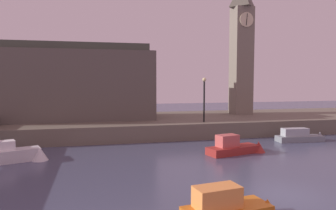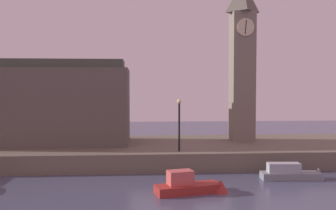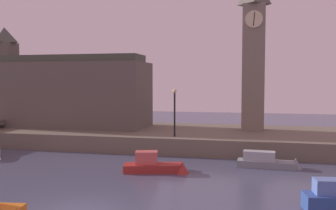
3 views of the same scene
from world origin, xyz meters
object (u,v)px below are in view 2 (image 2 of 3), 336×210
at_px(streetlamp, 179,119).
at_px(boat_cruiser_grey, 296,174).
at_px(boat_dinghy_red, 195,186).
at_px(clock_tower, 242,58).
at_px(parliament_hall, 27,102).

xyz_separation_m(streetlamp, boat_cruiser_grey, (8.09, -3.86, -3.69)).
height_order(streetlamp, boat_dinghy_red, streetlamp).
height_order(clock_tower, boat_dinghy_red, clock_tower).
xyz_separation_m(parliament_hall, streetlamp, (13.47, -5.22, -1.19)).
relative_size(parliament_hall, streetlamp, 4.18).
relative_size(clock_tower, streetlamp, 3.68).
bearing_deg(streetlamp, clock_tower, 41.98).
relative_size(clock_tower, boat_dinghy_red, 3.10).
height_order(parliament_hall, boat_cruiser_grey, parliament_hall).
relative_size(streetlamp, boat_cruiser_grey, 0.88).
relative_size(parliament_hall, boat_cruiser_grey, 3.66).
bearing_deg(parliament_hall, boat_dinghy_red, -41.34).
bearing_deg(boat_dinghy_red, parliament_hall, 138.66).
height_order(boat_cruiser_grey, boat_dinghy_red, boat_dinghy_red).
bearing_deg(boat_cruiser_grey, boat_dinghy_red, -158.58).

